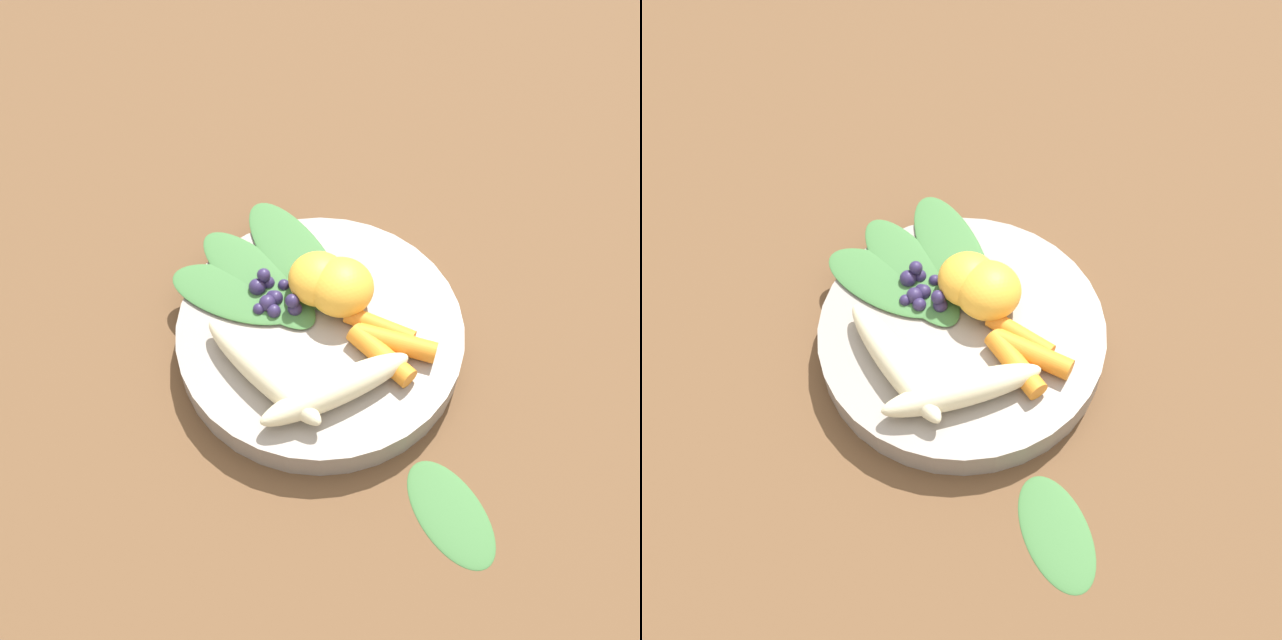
{
  "view_description": "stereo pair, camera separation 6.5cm",
  "coord_description": "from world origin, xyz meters",
  "views": [
    {
      "loc": [
        0.2,
        -0.3,
        0.58
      ],
      "look_at": [
        0.0,
        0.0,
        0.04
      ],
      "focal_mm": 44.82,
      "sensor_mm": 36.0,
      "label": 1
    },
    {
      "loc": [
        0.25,
        -0.26,
        0.58
      ],
      "look_at": [
        0.0,
        0.0,
        0.04
      ],
      "focal_mm": 44.82,
      "sensor_mm": 36.0,
      "label": 2
    }
  ],
  "objects": [
    {
      "name": "kale_leaf_stray",
      "position": [
        0.16,
        -0.07,
        0.0
      ],
      "size": [
        0.11,
        0.09,
        0.01
      ],
      "primitive_type": "ellipsoid",
      "rotation": [
        0.0,
        0.0,
        5.8
      ],
      "color": "#3D7038",
      "rests_on": "ground_plane"
    },
    {
      "name": "orange_segment_far",
      "position": [
        0.0,
        0.03,
        0.05
      ],
      "size": [
        0.05,
        0.05,
        0.04
      ],
      "primitive_type": "ellipsoid",
      "color": "#F4A833",
      "rests_on": "bowl"
    },
    {
      "name": "orange_segment_near",
      "position": [
        -0.02,
        0.03,
        0.05
      ],
      "size": [
        0.05,
        0.05,
        0.04
      ],
      "primitive_type": "ellipsoid",
      "color": "#F4A833",
      "rests_on": "bowl"
    },
    {
      "name": "bowl",
      "position": [
        0.0,
        0.0,
        0.01
      ],
      "size": [
        0.24,
        0.24,
        0.03
      ],
      "primitive_type": "cylinder",
      "color": "gray",
      "rests_on": "ground_plane"
    },
    {
      "name": "blueberry_pile",
      "position": [
        -0.05,
        0.0,
        0.04
      ],
      "size": [
        0.05,
        0.05,
        0.02
      ],
      "color": "#2D234C",
      "rests_on": "bowl"
    },
    {
      "name": "ground_plane",
      "position": [
        0.0,
        0.0,
        0.0
      ],
      "size": [
        2.4,
        2.4,
        0.0
      ],
      "primitive_type": "plane",
      "color": "brown"
    },
    {
      "name": "carrot_mid_left",
      "position": [
        0.06,
        0.02,
        0.04
      ],
      "size": [
        0.07,
        0.03,
        0.02
      ],
      "primitive_type": "cylinder",
      "rotation": [
        0.0,
        1.57,
        6.57
      ],
      "color": "orange",
      "rests_on": "bowl"
    },
    {
      "name": "banana_peeled_left",
      "position": [
        0.05,
        -0.05,
        0.04
      ],
      "size": [
        0.09,
        0.12,
        0.03
      ],
      "primitive_type": "ellipsoid",
      "rotation": [
        0.0,
        0.0,
        7.35
      ],
      "color": "beige",
      "rests_on": "bowl"
    },
    {
      "name": "kale_leaf_left",
      "position": [
        -0.06,
        0.05,
        0.03
      ],
      "size": [
        0.15,
        0.11,
        0.01
      ],
      "primitive_type": "ellipsoid",
      "rotation": [
        0.0,
        0.0,
        8.98
      ],
      "color": "#3D7038",
      "rests_on": "bowl"
    },
    {
      "name": "carrot_front",
      "position": [
        0.06,
        0.0,
        0.04
      ],
      "size": [
        0.06,
        0.03,
        0.02
      ],
      "primitive_type": "cylinder",
      "rotation": [
        0.0,
        1.57,
        6.06
      ],
      "color": "orange",
      "rests_on": "bowl"
    },
    {
      "name": "carrot_mid_right",
      "position": [
        0.04,
        0.02,
        0.04
      ],
      "size": [
        0.06,
        0.02,
        0.02
      ],
      "primitive_type": "cylinder",
      "rotation": [
        0.0,
        1.57,
        6.43
      ],
      "color": "orange",
      "rests_on": "bowl"
    },
    {
      "name": "kale_leaf_right",
      "position": [
        -0.07,
        0.01,
        0.03
      ],
      "size": [
        0.14,
        0.08,
        0.01
      ],
      "primitive_type": "ellipsoid",
      "rotation": [
        0.0,
        0.0,
        9.2
      ],
      "color": "#3D7038",
      "rests_on": "bowl"
    },
    {
      "name": "banana_peeled_right",
      "position": [
        -0.01,
        -0.07,
        0.04
      ],
      "size": [
        0.13,
        0.05,
        0.03
      ],
      "primitive_type": "ellipsoid",
      "rotation": [
        0.0,
        0.0,
        6.07
      ],
      "color": "beige",
      "rests_on": "bowl"
    },
    {
      "name": "kale_leaf_rear",
      "position": [
        -0.08,
        -0.01,
        0.03
      ],
      "size": [
        0.12,
        0.08,
        0.01
      ],
      "primitive_type": "ellipsoid",
      "rotation": [
        0.0,
        0.0,
        9.64
      ],
      "color": "#3D7038",
      "rests_on": "bowl"
    },
    {
      "name": "coconut_shred_patch",
      "position": [
        -0.06,
        0.02,
        0.03
      ],
      "size": [
        0.05,
        0.05,
        0.0
      ],
      "primitive_type": "cylinder",
      "color": "white",
      "rests_on": "bowl"
    }
  ]
}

